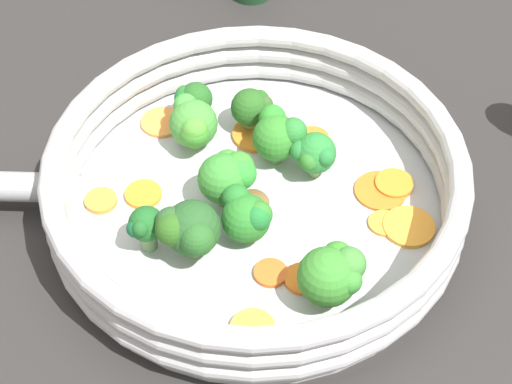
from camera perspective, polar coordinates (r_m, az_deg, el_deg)
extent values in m
plane|color=#272524|center=(0.76, 0.00, -1.52)|extent=(4.00, 4.00, 0.00)
cylinder|color=#B2B5B7|center=(0.76, 0.00, -1.14)|extent=(0.34, 0.34, 0.02)
torus|color=#B1AFB2|center=(0.74, 0.00, -0.26)|extent=(0.36, 0.36, 0.02)
torus|color=#B1AFB2|center=(0.73, 0.00, 0.78)|extent=(0.36, 0.36, 0.02)
torus|color=#B1AFB2|center=(0.71, 0.00, 1.86)|extent=(0.36, 0.36, 0.02)
sphere|color=#B3B0B7|center=(0.79, -11.74, 1.47)|extent=(0.01, 0.01, 0.01)
sphere|color=#B5B5B5|center=(0.75, -12.53, -1.92)|extent=(0.01, 0.01, 0.01)
cylinder|color=orange|center=(0.82, -6.31, 4.65)|extent=(0.05, 0.05, 0.00)
cylinder|color=orange|center=(0.74, 8.52, -2.26)|extent=(0.03, 0.03, 0.00)
cylinder|color=orange|center=(0.77, 9.19, 0.52)|extent=(0.04, 0.04, 0.01)
cylinder|color=orange|center=(0.80, 0.03, 3.86)|extent=(0.06, 0.06, 0.00)
cylinder|color=orange|center=(0.80, 3.81, 3.51)|extent=(0.04, 0.04, 0.01)
cylinder|color=orange|center=(0.76, -10.29, -0.57)|extent=(0.04, 0.04, 0.01)
cylinder|color=orange|center=(0.67, -0.22, -9.12)|extent=(0.04, 0.04, 0.01)
cylinder|color=orange|center=(0.70, 3.13, -5.79)|extent=(0.03, 0.03, 0.00)
cylinder|color=orange|center=(0.76, -7.53, -0.15)|extent=(0.05, 0.05, 0.00)
cylinder|color=orange|center=(0.76, 8.29, 0.08)|extent=(0.06, 0.06, 0.00)
cylinder|color=orange|center=(0.74, 10.15, -2.36)|extent=(0.06, 0.06, 0.00)
cylinder|color=#DC5D21|center=(0.70, 0.98, -5.42)|extent=(0.03, 0.03, 0.00)
cylinder|color=#8BA367|center=(0.81, -0.41, 4.72)|extent=(0.01, 0.01, 0.02)
sphere|color=#25561D|center=(0.80, -0.42, 5.66)|extent=(0.04, 0.04, 0.04)
sphere|color=#2F5221|center=(0.80, 0.48, 5.84)|extent=(0.02, 0.02, 0.02)
sphere|color=#1F5E19|center=(0.80, 0.24, 6.22)|extent=(0.02, 0.02, 0.02)
cylinder|color=#72A260|center=(0.78, 1.32, 2.58)|extent=(0.01, 0.01, 0.02)
sphere|color=#2E7927|center=(0.76, 1.34, 3.65)|extent=(0.04, 0.04, 0.04)
sphere|color=#29732E|center=(0.76, 2.48, 4.04)|extent=(0.03, 0.03, 0.03)
sphere|color=#2A8027|center=(0.77, 1.28, 4.94)|extent=(0.02, 0.02, 0.02)
cylinder|color=#648951|center=(0.72, -7.17, -3.06)|extent=(0.01, 0.01, 0.02)
sphere|color=#1C5922|center=(0.70, -7.32, -2.11)|extent=(0.03, 0.03, 0.03)
sphere|color=#13502B|center=(0.70, -8.03, -2.44)|extent=(0.02, 0.02, 0.02)
sphere|color=#1C5522|center=(0.69, -7.70, -2.42)|extent=(0.01, 0.01, 0.01)
cylinder|color=#7EAF60|center=(0.68, 4.67, -6.78)|extent=(0.01, 0.01, 0.02)
sphere|color=#357D2B|center=(0.66, 4.79, -5.64)|extent=(0.05, 0.05, 0.05)
sphere|color=#348127|center=(0.67, 5.44, -4.29)|extent=(0.02, 0.02, 0.02)
sphere|color=#3D7E32|center=(0.66, 6.19, -4.80)|extent=(0.03, 0.03, 0.03)
sphere|color=#347F2D|center=(0.66, 6.17, -5.89)|extent=(0.02, 0.02, 0.02)
cylinder|color=#63934F|center=(0.74, -2.16, -0.23)|extent=(0.01, 0.01, 0.02)
sphere|color=#34812F|center=(0.73, -2.21, 0.90)|extent=(0.04, 0.04, 0.04)
sphere|color=#3B802C|center=(0.73, -1.90, 1.90)|extent=(0.03, 0.03, 0.03)
sphere|color=#36852A|center=(0.73, -1.18, 1.64)|extent=(0.03, 0.03, 0.03)
sphere|color=#2C882E|center=(0.73, -1.03, 1.32)|extent=(0.03, 0.03, 0.03)
cylinder|color=#81B464|center=(0.82, -3.95, 5.27)|extent=(0.01, 0.01, 0.02)
sphere|color=#22581F|center=(0.80, -4.02, 6.22)|extent=(0.03, 0.03, 0.03)
sphere|color=#285D20|center=(0.80, -4.79, 6.52)|extent=(0.02, 0.02, 0.02)
sphere|color=#1C5F28|center=(0.80, -4.81, 6.26)|extent=(0.02, 0.02, 0.02)
cylinder|color=#8BAD5D|center=(0.77, 3.91, 1.65)|extent=(0.01, 0.01, 0.02)
sphere|color=#287831|center=(0.75, 3.98, 2.61)|extent=(0.04, 0.04, 0.04)
sphere|color=#227132|center=(0.74, 4.63, 2.36)|extent=(0.02, 0.02, 0.02)
sphere|color=#267431|center=(0.75, 3.00, 2.75)|extent=(0.02, 0.02, 0.02)
sphere|color=#2C6F27|center=(0.74, 3.54, 2.10)|extent=(0.02, 0.02, 0.02)
cylinder|color=#80B75E|center=(0.79, -4.11, 3.53)|extent=(0.01, 0.01, 0.02)
sphere|color=#408635|center=(0.78, -4.19, 4.56)|extent=(0.04, 0.04, 0.04)
sphere|color=#499030|center=(0.76, -4.12, 4.18)|extent=(0.02, 0.02, 0.02)
sphere|color=#3E8E37|center=(0.78, -4.72, 5.76)|extent=(0.02, 0.02, 0.02)
sphere|color=#3C902D|center=(0.77, -4.12, 3.97)|extent=(0.03, 0.03, 0.03)
cylinder|color=#789454|center=(0.71, -4.17, -3.58)|extent=(0.01, 0.01, 0.02)
sphere|color=#224E22|center=(0.69, -4.27, -2.42)|extent=(0.05, 0.05, 0.05)
sphere|color=#255822|center=(0.68, -3.93, -3.13)|extent=(0.03, 0.03, 0.03)
sphere|color=#284F26|center=(0.69, -5.67, -2.04)|extent=(0.03, 0.03, 0.03)
sphere|color=#28561A|center=(0.68, -5.60, -2.47)|extent=(0.03, 0.03, 0.03)
cylinder|color=#6E9B54|center=(0.72, -0.95, -2.66)|extent=(0.01, 0.01, 0.01)
sphere|color=#277326|center=(0.71, -0.97, -1.72)|extent=(0.04, 0.04, 0.04)
sphere|color=#226B27|center=(0.71, -1.33, -0.40)|extent=(0.02, 0.02, 0.02)
sphere|color=#1E6D2C|center=(0.69, 0.08, -1.71)|extent=(0.02, 0.02, 0.02)
sphere|color=#2E7226|center=(0.70, 0.17, -1.51)|extent=(0.02, 0.02, 0.02)
ellipsoid|color=brown|center=(0.74, -0.37, -0.60)|extent=(0.03, 0.03, 0.01)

